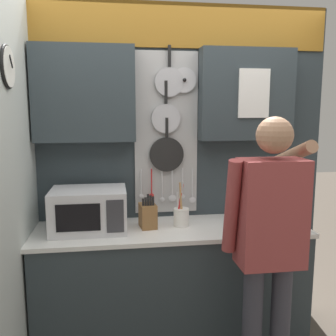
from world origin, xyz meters
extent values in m
cube|color=#2D383D|center=(0.00, 0.00, 0.44)|extent=(1.91, 0.56, 0.88)
cube|color=white|center=(0.00, 0.00, 0.90)|extent=(1.94, 0.59, 0.03)
cube|color=#2D383D|center=(0.00, 0.30, 1.26)|extent=(2.51, 0.04, 2.52)
cube|color=#99661E|center=(0.00, 0.27, 2.36)|extent=(2.47, 0.02, 0.32)
cube|color=#2D383D|center=(-0.60, 0.20, 1.86)|extent=(0.72, 0.16, 0.68)
cube|color=#2D383D|center=(0.60, 0.20, 1.86)|extent=(0.71, 0.16, 0.68)
cube|color=#B2B2B2|center=(0.00, 0.27, 1.57)|extent=(0.48, 0.01, 1.23)
cylinder|color=#B7B7BC|center=(0.02, 0.25, 1.95)|extent=(0.22, 0.02, 0.22)
cube|color=black|center=(0.02, 0.24, 2.14)|extent=(0.02, 0.02, 0.16)
cylinder|color=#B7B7BC|center=(-0.01, 0.25, 1.68)|extent=(0.22, 0.02, 0.22)
cube|color=black|center=(-0.01, 0.24, 1.88)|extent=(0.02, 0.02, 0.17)
cylinder|color=black|center=(0.00, 0.25, 1.41)|extent=(0.26, 0.02, 0.26)
cube|color=black|center=(0.00, 0.24, 1.62)|extent=(0.02, 0.02, 0.15)
cylinder|color=silver|center=(0.13, 0.25, 1.97)|extent=(0.19, 0.01, 0.19)
sphere|color=black|center=(0.13, 0.23, 1.97)|extent=(0.03, 0.03, 0.03)
cylinder|color=silver|center=(-0.20, 0.25, 1.20)|extent=(0.01, 0.01, 0.20)
ellipsoid|color=silver|center=(-0.20, 0.25, 1.09)|extent=(0.04, 0.01, 0.03)
cylinder|color=red|center=(-0.12, 0.25, 1.21)|extent=(0.01, 0.01, 0.20)
ellipsoid|color=red|center=(-0.12, 0.25, 1.10)|extent=(0.04, 0.01, 0.03)
cylinder|color=silver|center=(-0.04, 0.25, 1.19)|extent=(0.01, 0.01, 0.23)
ellipsoid|color=silver|center=(-0.04, 0.25, 1.06)|extent=(0.04, 0.01, 0.04)
cylinder|color=silver|center=(0.04, 0.25, 1.20)|extent=(0.01, 0.01, 0.22)
ellipsoid|color=silver|center=(0.04, 0.25, 1.07)|extent=(0.06, 0.01, 0.05)
cylinder|color=silver|center=(0.12, 0.25, 1.20)|extent=(0.01, 0.01, 0.21)
ellipsoid|color=silver|center=(0.12, 0.25, 1.08)|extent=(0.05, 0.01, 0.04)
cylinder|color=silver|center=(0.20, 0.25, 1.18)|extent=(0.01, 0.01, 0.24)
ellipsoid|color=silver|center=(0.20, 0.25, 1.05)|extent=(0.05, 0.01, 0.05)
cube|color=white|center=(0.63, 0.11, 1.87)|extent=(0.23, 0.02, 0.35)
cube|color=silver|center=(-0.99, -0.42, 1.26)|extent=(0.04, 1.60, 2.52)
cylinder|color=white|center=(-0.96, -0.35, 1.98)|extent=(0.02, 0.22, 0.22)
torus|color=black|center=(-0.96, -0.35, 1.98)|extent=(0.02, 0.24, 0.24)
cube|color=black|center=(-0.95, -0.33, 2.02)|extent=(0.01, 0.06, 0.07)
cube|color=silver|center=(-0.58, 0.03, 1.06)|extent=(0.52, 0.38, 0.29)
cube|color=black|center=(-0.64, -0.16, 1.06)|extent=(0.28, 0.01, 0.18)
cube|color=#333338|center=(-0.40, -0.16, 1.06)|extent=(0.11, 0.01, 0.22)
cube|color=brown|center=(-0.17, 0.03, 1.00)|extent=(0.13, 0.16, 0.17)
cylinder|color=black|center=(-0.20, -0.01, 1.11)|extent=(0.02, 0.03, 0.05)
cylinder|color=black|center=(-0.19, -0.01, 1.11)|extent=(0.02, 0.03, 0.06)
cylinder|color=black|center=(-0.17, -0.01, 1.13)|extent=(0.02, 0.04, 0.08)
cylinder|color=black|center=(-0.15, -0.01, 1.12)|extent=(0.02, 0.03, 0.07)
cylinder|color=black|center=(-0.13, -0.01, 1.12)|extent=(0.02, 0.03, 0.07)
cylinder|color=white|center=(0.08, 0.03, 0.98)|extent=(0.11, 0.11, 0.13)
cylinder|color=red|center=(0.06, 0.02, 1.10)|extent=(0.06, 0.04, 0.26)
cylinder|color=tan|center=(0.08, 0.02, 1.06)|extent=(0.03, 0.02, 0.19)
cylinder|color=tan|center=(0.07, 0.01, 1.10)|extent=(0.03, 0.02, 0.27)
cylinder|color=silver|center=(0.05, 0.02, 1.07)|extent=(0.03, 0.03, 0.20)
cylinder|color=silver|center=(0.08, 0.04, 1.11)|extent=(0.03, 0.06, 0.28)
cylinder|color=#383842|center=(0.41, -0.56, 0.42)|extent=(0.12, 0.12, 0.84)
cylinder|color=#383842|center=(0.59, -0.56, 0.42)|extent=(0.12, 0.12, 0.84)
cube|color=#993D3D|center=(0.50, -0.56, 1.16)|extent=(0.38, 0.22, 0.63)
sphere|color=#A87A5B|center=(0.50, -0.56, 1.61)|extent=(0.21, 0.21, 0.21)
cylinder|color=#993D3D|center=(0.27, -0.54, 1.20)|extent=(0.08, 0.17, 0.57)
cylinder|color=#A87A5B|center=(0.73, -0.30, 1.46)|extent=(0.08, 0.56, 0.25)
camera|label=1|loc=(-0.40, -2.56, 1.76)|focal=40.00mm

